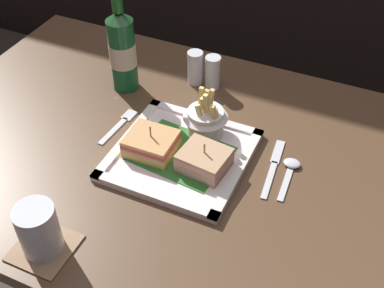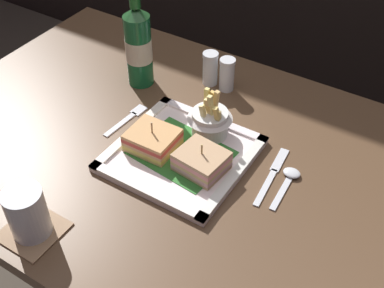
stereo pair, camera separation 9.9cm
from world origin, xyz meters
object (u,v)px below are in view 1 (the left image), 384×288
(sandwich_half_left, at_px, (151,144))
(beer_bottle, at_px, (122,49))
(fork, at_px, (119,125))
(salt_shaker, at_px, (195,69))
(sandwich_half_right, at_px, (204,160))
(dining_table, at_px, (202,201))
(water_glass, at_px, (39,231))
(knife, at_px, (273,166))
(square_plate, at_px, (181,155))
(fries_cup, at_px, (206,117))
(spoon, at_px, (290,169))
(pepper_shaker, at_px, (213,74))

(sandwich_half_left, xyz_separation_m, beer_bottle, (-0.17, 0.19, 0.07))
(fork, height_order, salt_shaker, salt_shaker)
(sandwich_half_right, relative_size, fork, 0.75)
(dining_table, relative_size, water_glass, 13.20)
(sandwich_half_left, xyz_separation_m, knife, (0.24, 0.07, -0.03))
(dining_table, bearing_deg, salt_shaker, 117.45)
(beer_bottle, distance_m, knife, 0.43)
(square_plate, height_order, sandwich_half_right, sandwich_half_right)
(fries_cup, bearing_deg, knife, -10.44)
(spoon, distance_m, salt_shaker, 0.36)
(beer_bottle, xyz_separation_m, water_glass, (0.11, -0.47, -0.06))
(salt_shaker, bearing_deg, square_plate, -72.07)
(knife, xyz_separation_m, salt_shaker, (-0.26, 0.20, 0.04))
(fork, xyz_separation_m, knife, (0.35, 0.02, 0.00))
(water_glass, distance_m, salt_shaker, 0.55)
(beer_bottle, height_order, fork, beer_bottle)
(dining_table, height_order, fries_cup, fries_cup)
(spoon, bearing_deg, fries_cup, 172.29)
(sandwich_half_left, bearing_deg, knife, 16.17)
(dining_table, relative_size, knife, 7.25)
(fries_cup, height_order, spoon, fries_cup)
(square_plate, xyz_separation_m, pepper_shaker, (-0.04, 0.25, 0.03))
(dining_table, xyz_separation_m, square_plate, (-0.04, -0.01, 0.14))
(fork, bearing_deg, square_plate, -12.13)
(spoon, bearing_deg, water_glass, -133.03)
(square_plate, relative_size, spoon, 2.18)
(knife, relative_size, salt_shaker, 2.10)
(dining_table, xyz_separation_m, water_glass, (-0.16, -0.31, 0.18))
(sandwich_half_left, relative_size, water_glass, 1.01)
(sandwich_half_right, height_order, knife, sandwich_half_right)
(sandwich_half_left, distance_m, pepper_shaker, 0.27)
(sandwich_half_right, distance_m, spoon, 0.17)
(dining_table, xyz_separation_m, sandwich_half_right, (0.02, -0.03, 0.16))
(dining_table, distance_m, fries_cup, 0.19)
(square_plate, height_order, fork, square_plate)
(fries_cup, bearing_deg, sandwich_half_right, -68.14)
(beer_bottle, bearing_deg, fork, -65.91)
(sandwich_half_left, distance_m, beer_bottle, 0.26)
(dining_table, height_order, salt_shaker, salt_shaker)
(water_glass, xyz_separation_m, knife, (0.30, 0.35, -0.05))
(square_plate, bearing_deg, fries_cup, 77.23)
(square_plate, bearing_deg, dining_table, 16.49)
(salt_shaker, distance_m, pepper_shaker, 0.05)
(sandwich_half_right, distance_m, fork, 0.23)
(water_glass, xyz_separation_m, fork, (-0.05, 0.33, -0.05))
(beer_bottle, height_order, spoon, beer_bottle)
(water_glass, height_order, pepper_shaker, water_glass)
(beer_bottle, bearing_deg, fries_cup, -19.67)
(sandwich_half_left, relative_size, sandwich_half_right, 0.98)
(sandwich_half_left, distance_m, fork, 0.12)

